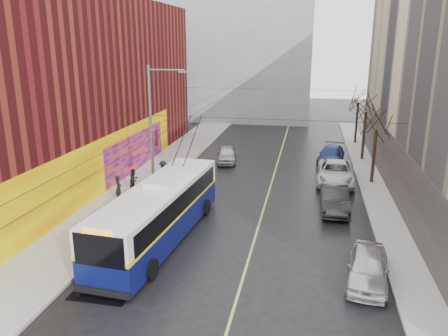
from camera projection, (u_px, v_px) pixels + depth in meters
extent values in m
plane|color=black|center=(210.00, 278.00, 19.95)|extent=(140.00, 140.00, 0.00)
cube|color=gray|center=(142.00, 185.00, 32.74)|extent=(4.00, 60.00, 0.15)
cube|color=gray|center=(379.00, 200.00, 29.57)|extent=(2.00, 60.00, 0.15)
cube|color=#BFB74C|center=(271.00, 186.00, 32.88)|extent=(0.12, 50.00, 0.01)
cube|color=#551114|center=(50.00, 87.00, 34.21)|extent=(12.00, 36.00, 14.00)
cube|color=orange|center=(103.00, 166.00, 30.69)|extent=(0.08, 28.00, 4.00)
cube|color=#2F059F|center=(137.00, 152.00, 36.45)|extent=(0.06, 12.00, 3.20)
cube|color=#4C4742|center=(392.00, 166.00, 30.75)|extent=(0.06, 36.00, 4.00)
cube|color=gray|center=(239.00, 53.00, 61.03)|extent=(20.00, 12.00, 18.00)
cylinder|color=slate|center=(151.00, 133.00, 29.32)|extent=(0.20, 0.20, 9.00)
cube|color=#540C1D|center=(156.00, 138.00, 29.33)|extent=(0.04, 0.60, 1.10)
cylinder|color=slate|center=(166.00, 70.00, 27.93)|extent=(2.40, 0.10, 0.10)
cube|color=slate|center=(182.00, 72.00, 27.76)|extent=(0.50, 0.22, 0.12)
cylinder|color=black|center=(204.00, 100.00, 33.10)|extent=(0.02, 60.00, 0.02)
cylinder|color=black|center=(217.00, 100.00, 32.91)|extent=(0.02, 60.00, 0.02)
cylinder|color=black|center=(233.00, 118.00, 23.85)|extent=(18.00, 0.02, 0.02)
cylinder|color=black|center=(264.00, 89.00, 38.94)|extent=(18.00, 0.02, 0.02)
cylinder|color=black|center=(374.00, 157.00, 32.79)|extent=(0.24, 0.24, 4.20)
cylinder|color=black|center=(364.00, 136.00, 39.35)|extent=(0.24, 0.24, 4.48)
cylinder|color=black|center=(356.00, 124.00, 45.97)|extent=(0.24, 0.24, 4.37)
cube|color=black|center=(108.00, 286.00, 19.30)|extent=(2.58, 2.78, 0.01)
ellipsoid|color=slate|center=(193.00, 111.00, 26.83)|extent=(0.44, 0.20, 0.12)
ellipsoid|color=slate|center=(250.00, 86.00, 26.65)|extent=(0.44, 0.20, 0.12)
ellipsoid|color=slate|center=(192.00, 118.00, 28.11)|extent=(0.44, 0.20, 0.12)
cube|color=#080D41|center=(160.00, 223.00, 23.65)|extent=(3.53, 12.24, 1.51)
cube|color=silver|center=(159.00, 199.00, 23.26)|extent=(3.53, 12.24, 1.31)
cube|color=yellow|center=(159.00, 210.00, 23.44)|extent=(3.57, 12.28, 0.22)
cube|color=black|center=(99.00, 251.00, 17.71)|extent=(2.31, 0.22, 1.41)
cube|color=black|center=(196.00, 171.00, 28.91)|extent=(2.31, 0.22, 1.21)
cube|color=black|center=(136.00, 198.00, 23.63)|extent=(0.89, 11.04, 1.01)
cube|color=black|center=(182.00, 203.00, 22.95)|extent=(0.89, 11.04, 1.01)
cube|color=silver|center=(166.00, 179.00, 23.97)|extent=(1.63, 3.12, 0.30)
cube|color=black|center=(102.00, 292.00, 18.18)|extent=(2.62, 0.32, 0.30)
cylinder|color=black|center=(100.00, 262.00, 20.39)|extent=(0.38, 1.03, 1.01)
cylinder|color=black|center=(151.00, 269.00, 19.71)|extent=(0.38, 1.03, 1.01)
cylinder|color=black|center=(167.00, 203.00, 27.84)|extent=(0.38, 1.03, 1.01)
cylinder|color=black|center=(206.00, 207.00, 27.17)|extent=(0.38, 1.03, 1.01)
cylinder|color=black|center=(182.00, 139.00, 26.92)|extent=(0.33, 3.49, 2.47)
cylinder|color=black|center=(193.00, 140.00, 26.74)|extent=(0.33, 3.49, 2.47)
imported|color=silver|center=(368.00, 267.00, 19.41)|extent=(2.34, 4.57, 1.49)
imported|color=#232325|center=(335.00, 199.00, 27.85)|extent=(1.74, 4.80, 1.57)
imported|color=silver|center=(336.00, 173.00, 33.30)|extent=(2.94, 6.04, 1.65)
imported|color=navy|center=(331.00, 155.00, 39.00)|extent=(2.83, 5.30, 1.46)
imported|color=#B3B4B8|center=(227.00, 154.00, 39.27)|extent=(2.26, 4.30, 1.40)
imported|color=black|center=(119.00, 188.00, 29.11)|extent=(0.66, 0.77, 1.78)
imported|color=black|center=(134.00, 180.00, 31.21)|extent=(0.78, 0.90, 1.59)
imported|color=black|center=(163.00, 172.00, 32.84)|extent=(0.95, 1.25, 1.72)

